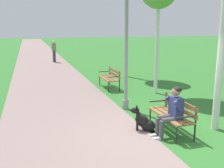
# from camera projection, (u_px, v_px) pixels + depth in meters

# --- Properties ---
(ground_plane) EXTENTS (120.00, 120.00, 0.00)m
(ground_plane) POSITION_uv_depth(u_px,v_px,m) (161.00, 138.00, 6.42)
(ground_plane) COLOR #33752D
(paved_path) EXTENTS (3.65, 60.00, 0.04)m
(paved_path) POSITION_uv_depth(u_px,v_px,m) (37.00, 52.00, 28.17)
(paved_path) COLOR gray
(paved_path) RESTS_ON ground
(park_bench_near) EXTENTS (0.55, 1.50, 0.85)m
(park_bench_near) POSITION_uv_depth(u_px,v_px,m) (173.00, 112.00, 6.70)
(park_bench_near) COLOR olive
(park_bench_near) RESTS_ON ground
(park_bench_mid) EXTENTS (0.55, 1.50, 0.85)m
(park_bench_mid) POSITION_uv_depth(u_px,v_px,m) (110.00, 77.00, 11.47)
(park_bench_mid) COLOR olive
(park_bench_mid) RESTS_ON ground
(person_seated_on_near_bench) EXTENTS (0.74, 0.49, 1.25)m
(person_seated_on_near_bench) POSITION_uv_depth(u_px,v_px,m) (172.00, 110.00, 6.34)
(person_seated_on_near_bench) COLOR #4C4C51
(person_seated_on_near_bench) RESTS_ON ground
(dog_black) EXTENTS (0.79, 0.45, 0.71)m
(dog_black) POSITION_uv_depth(u_px,v_px,m) (144.00, 122.00, 6.74)
(dog_black) COLOR black
(dog_black) RESTS_ON ground
(lamp_post_near) EXTENTS (0.24, 0.24, 3.90)m
(lamp_post_near) POSITION_uv_depth(u_px,v_px,m) (126.00, 47.00, 8.27)
(lamp_post_near) COLOR gray
(lamp_post_near) RESTS_ON ground
(pedestrian_distant) EXTENTS (0.32, 0.22, 1.65)m
(pedestrian_distant) POSITION_uv_depth(u_px,v_px,m) (54.00, 51.00, 19.62)
(pedestrian_distant) COLOR #383842
(pedestrian_distant) RESTS_ON ground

